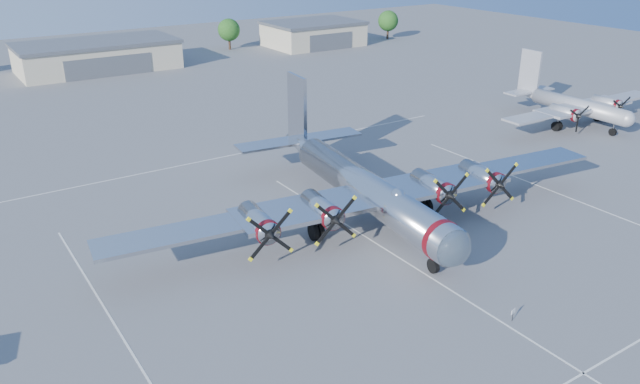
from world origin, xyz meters
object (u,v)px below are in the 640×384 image
hangar_center (98,56)px  hangar_east (313,33)px  tree_east (229,30)px  main_bomber_b29 (361,217)px  tree_far_east (388,21)px  twin_engine_east (570,124)px  info_placard (513,313)px

hangar_center → hangar_east: same height
tree_east → main_bomber_b29: tree_east is taller
tree_far_east → twin_engine_east: size_ratio=0.24×
tree_east → main_bomber_b29: 89.67m
info_placard → hangar_east: bearing=52.6°
tree_east → info_placard: (-29.28, -103.94, -3.58)m
twin_engine_east → tree_far_east: bearing=72.3°
tree_east → twin_engine_east: bearing=-79.7°
hangar_east → twin_engine_east: bearing=-93.2°
hangar_center → hangar_east: bearing=0.0°
tree_east → twin_engine_east: (13.98, -76.91, -4.22)m
hangar_east → main_bomber_b29: size_ratio=0.43×
hangar_center → tree_far_east: (68.00, -1.96, 1.51)m
tree_east → tree_far_east: bearing=-11.9°
tree_far_east → twin_engine_east: 73.10m
hangar_center → main_bomber_b29: hangar_center is taller
tree_east → tree_far_east: 38.83m
hangar_center → main_bomber_b29: size_ratio=0.60×
tree_east → info_placard: size_ratio=7.25×
hangar_east → main_bomber_b29: 91.50m
main_bomber_b29 → twin_engine_east: bearing=18.0°
hangar_east → tree_east: tree_east is taller
main_bomber_b29 → hangar_center: bearing=98.4°
tree_east → main_bomber_b29: bearing=-108.2°
hangar_east → tree_far_east: 20.15m
hangar_center → tree_far_east: tree_far_east is taller
twin_engine_east → info_placard: twin_engine_east is taller
tree_east → twin_engine_east: 78.28m
tree_far_east → main_bomber_b29: size_ratio=0.14×
hangar_east → tree_far_east: size_ratio=3.10×
info_placard → twin_engine_east: bearing=20.4°
twin_engine_east → tree_east: bearing=101.8°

